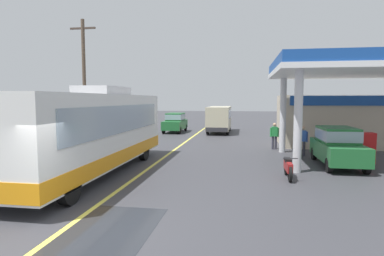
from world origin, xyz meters
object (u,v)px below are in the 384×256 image
motorcycle_parked_forecourt (288,167)px  pedestrian_by_shop (303,139)px  car_at_pump (338,144)px  minibus_opposing_lane (219,117)px  pedestrian_near_pump (274,134)px  coach_bus_main (94,133)px  car_trailing_behind_bus (175,122)px

motorcycle_parked_forecourt → pedestrian_by_shop: size_ratio=1.08×
car_at_pump → minibus_opposing_lane: minibus_opposing_lane is taller
pedestrian_near_pump → pedestrian_by_shop: bearing=-59.8°
coach_bus_main → motorcycle_parked_forecourt: (7.95, 0.49, -1.28)m
coach_bus_main → motorcycle_parked_forecourt: bearing=3.6°
car_at_pump → motorcycle_parked_forecourt: (-2.60, -2.85, -0.57)m
coach_bus_main → car_at_pump: bearing=17.6°
minibus_opposing_lane → pedestrian_near_pump: 10.69m
car_at_pump → minibus_opposing_lane: 16.01m
coach_bus_main → motorcycle_parked_forecourt: size_ratio=6.13×
minibus_opposing_lane → motorcycle_parked_forecourt: (4.07, -17.40, -1.03)m
pedestrian_near_pump → car_trailing_behind_bus: car_trailing_behind_bus is taller
motorcycle_parked_forecourt → pedestrian_by_shop: bearing=74.8°
motorcycle_parked_forecourt → minibus_opposing_lane: bearing=103.2°
coach_bus_main → minibus_opposing_lane: (3.88, 17.90, -0.25)m
coach_bus_main → car_trailing_behind_bus: (-0.32, 17.55, -0.71)m
minibus_opposing_lane → motorcycle_parked_forecourt: minibus_opposing_lane is taller
car_at_pump → motorcycle_parked_forecourt: size_ratio=2.33×
car_at_pump → motorcycle_parked_forecourt: 3.90m
car_trailing_behind_bus → pedestrian_near_pump: bearing=-48.3°
car_at_pump → car_trailing_behind_bus: (-10.87, 14.20, 0.00)m
coach_bus_main → pedestrian_near_pump: (8.09, 8.09, -0.79)m
motorcycle_parked_forecourt → car_trailing_behind_bus: bearing=115.9°
car_at_pump → car_trailing_behind_bus: bearing=127.4°
car_trailing_behind_bus → car_at_pump: bearing=-52.6°
motorcycle_parked_forecourt → car_trailing_behind_bus: car_trailing_behind_bus is taller
coach_bus_main → motorcycle_parked_forecourt: coach_bus_main is taller
car_at_pump → pedestrian_by_shop: (-1.15, 2.49, -0.08)m
minibus_opposing_lane → pedestrian_by_shop: minibus_opposing_lane is taller
car_trailing_behind_bus → coach_bus_main: bearing=-89.0°
coach_bus_main → pedestrian_by_shop: (9.40, 5.84, -0.79)m
minibus_opposing_lane → motorcycle_parked_forecourt: 17.90m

